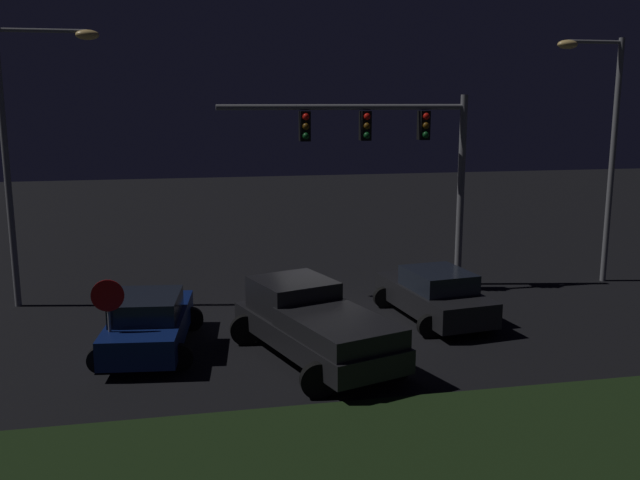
# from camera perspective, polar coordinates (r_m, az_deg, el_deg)

# --- Properties ---
(ground_plane) EXTENTS (80.00, 80.00, 0.00)m
(ground_plane) POSITION_cam_1_polar(r_m,az_deg,el_deg) (20.32, 0.19, -6.82)
(ground_plane) COLOR black
(grass_median) EXTENTS (25.11, 4.88, 0.10)m
(grass_median) POSITION_cam_1_polar(r_m,az_deg,el_deg) (13.22, 7.48, -17.08)
(grass_median) COLOR black
(grass_median) RESTS_ON ground_plane
(pickup_truck) EXTENTS (3.97, 5.75, 1.80)m
(pickup_truck) POSITION_cam_1_polar(r_m,az_deg,el_deg) (17.38, -0.63, -6.52)
(pickup_truck) COLOR black
(pickup_truck) RESTS_ON ground_plane
(car_sedan) EXTENTS (2.86, 4.60, 1.51)m
(car_sedan) POSITION_cam_1_polar(r_m,az_deg,el_deg) (20.81, 9.29, -4.40)
(car_sedan) COLOR black
(car_sedan) RESTS_ON ground_plane
(car_sedan_far) EXTENTS (2.82, 4.58, 1.51)m
(car_sedan_far) POSITION_cam_1_polar(r_m,az_deg,el_deg) (18.54, -13.73, -6.54)
(car_sedan_far) COLOR navy
(car_sedan_far) RESTS_ON ground_plane
(traffic_signal_gantry) EXTENTS (8.32, 0.56, 6.50)m
(traffic_signal_gantry) POSITION_cam_1_polar(r_m,az_deg,el_deg) (23.41, 5.97, 7.76)
(traffic_signal_gantry) COLOR slate
(traffic_signal_gantry) RESTS_ON ground_plane
(street_lamp_left) EXTENTS (3.02, 0.44, 8.47)m
(street_lamp_left) POSITION_cam_1_polar(r_m,az_deg,el_deg) (23.01, -22.84, 8.00)
(street_lamp_left) COLOR slate
(street_lamp_left) RESTS_ON ground_plane
(street_lamp_right) EXTENTS (2.43, 0.44, 8.36)m
(street_lamp_right) POSITION_cam_1_polar(r_m,az_deg,el_deg) (26.00, 21.96, 8.10)
(street_lamp_right) COLOR slate
(street_lamp_right) RESTS_ON ground_plane
(stop_sign) EXTENTS (0.76, 0.08, 2.23)m
(stop_sign) POSITION_cam_1_polar(r_m,az_deg,el_deg) (17.17, -16.82, -5.27)
(stop_sign) COLOR slate
(stop_sign) RESTS_ON ground_plane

